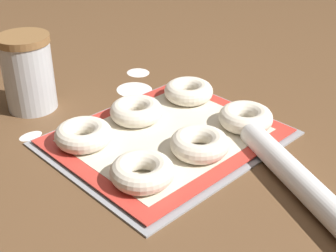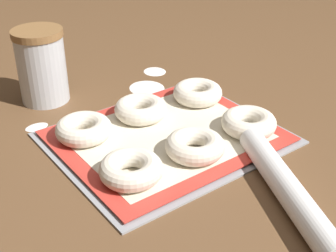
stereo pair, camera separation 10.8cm
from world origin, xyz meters
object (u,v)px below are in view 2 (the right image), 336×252
object	(u,v)px
bagel_front_right	(249,123)
bagel_front_left	(131,169)
bagel_front_center	(196,145)
bagel_back_right	(198,93)
baking_tray	(168,137)
flour_canister	(42,66)
bagel_back_center	(141,109)
bagel_back_left	(84,129)
rolling_pin	(287,188)

from	to	relation	value
bagel_front_right	bagel_front_left	bearing A→B (deg)	178.76
bagel_front_center	bagel_back_right	distance (m)	0.23
baking_tray	bagel_back_right	bearing A→B (deg)	29.30
bagel_front_left	flour_canister	distance (m)	0.41
bagel_back_center	bagel_back_right	size ratio (longest dim) A/B	1.00
bagel_back_left	bagel_back_center	xyz separation A→B (m)	(0.14, 0.00, 0.00)
bagel_back_left	bagel_back_center	distance (m)	0.14
bagel_front_right	flour_canister	world-z (taller)	flour_canister
bagel_back_center	bagel_back_right	distance (m)	0.15
bagel_front_left	bagel_back_left	bearing A→B (deg)	90.35
bagel_back_center	rolling_pin	world-z (taller)	bagel_back_center
bagel_front_center	bagel_back_right	size ratio (longest dim) A/B	1.00
baking_tray	bagel_back_left	distance (m)	0.17
bagel_back_left	bagel_back_center	world-z (taller)	same
baking_tray	bagel_back_left	size ratio (longest dim) A/B	3.91
bagel_front_left	bagel_back_center	world-z (taller)	same
bagel_front_right	bagel_back_left	bearing A→B (deg)	147.73
baking_tray	bagel_back_right	size ratio (longest dim) A/B	3.91
bagel_front_center	rolling_pin	distance (m)	0.19
flour_canister	rolling_pin	size ratio (longest dim) A/B	0.43
bagel_front_center	bagel_back_center	bearing A→B (deg)	91.02
bagel_back_center	bagel_front_left	bearing A→B (deg)	-128.23
bagel_front_right	flour_canister	xyz separation A→B (m)	(-0.27, 0.41, 0.06)
bagel_front_left	bagel_back_right	distance (m)	0.33
bagel_back_center	bagel_back_left	bearing A→B (deg)	-179.07
bagel_back_left	rolling_pin	world-z (taller)	bagel_back_left
bagel_back_center	flour_canister	size ratio (longest dim) A/B	0.66
bagel_front_left	bagel_back_right	bearing A→B (deg)	29.63
bagel_front_right	baking_tray	bearing A→B (deg)	148.14
bagel_front_right	bagel_back_right	bearing A→B (deg)	88.13
bagel_back_right	bagel_front_center	bearing A→B (deg)	-130.41
baking_tray	bagel_front_right	size ratio (longest dim) A/B	3.91
bagel_front_right	flour_canister	bearing A→B (deg)	123.55
bagel_front_center	bagel_back_left	distance (m)	0.23
bagel_front_left	bagel_back_right	world-z (taller)	same
bagel_back_right	rolling_pin	size ratio (longest dim) A/B	0.29
bagel_front_left	bagel_front_right	size ratio (longest dim) A/B	1.00
rolling_pin	baking_tray	bearing A→B (deg)	98.78
flour_canister	baking_tray	bearing A→B (deg)	-68.18
bagel_back_center	rolling_pin	bearing A→B (deg)	-82.90
bagel_front_center	bagel_back_right	world-z (taller)	same
bagel_front_right	bagel_back_right	xyz separation A→B (m)	(0.01, 0.17, 0.00)
bagel_back_left	flour_canister	xyz separation A→B (m)	(0.02, 0.23, 0.06)
bagel_back_left	bagel_back_right	world-z (taller)	same
baking_tray	bagel_front_left	bearing A→B (deg)	-150.04
rolling_pin	bagel_back_left	bearing A→B (deg)	116.80
baking_tray	bagel_back_right	world-z (taller)	bagel_back_right
bagel_front_center	flour_canister	bearing A→B (deg)	107.27
bagel_front_left	baking_tray	bearing A→B (deg)	29.96
rolling_pin	flour_canister	bearing A→B (deg)	105.95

